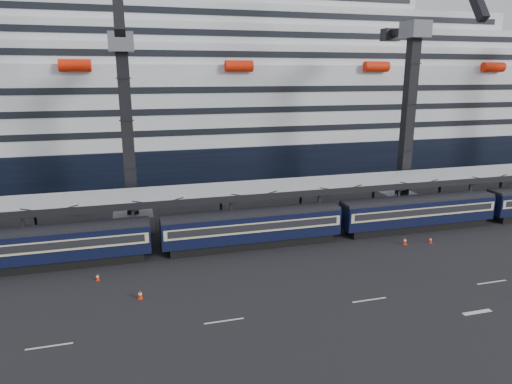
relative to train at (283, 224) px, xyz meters
The scene contains 11 objects.
ground 11.25m from the train, 65.06° to the right, with size 260.00×260.00×0.00m, color black.
lane_markings 20.02m from the train, 49.95° to the right, with size 111.00×4.27×0.02m.
train is the anchor object (origin of this frame).
canopy 6.85m from the train, 40.71° to the left, with size 130.00×6.25×5.53m.
cruise_ship 37.56m from the train, 84.34° to the left, with size 214.09×28.84×34.00m.
crane_dark_near 20.10m from the train, 150.76° to the left, with size 4.50×17.75×35.08m.
crane_dark_mid 23.83m from the train, 21.11° to the left, with size 4.50×18.24×39.64m.
traffic_cone_b 19.31m from the train, 167.29° to the right, with size 0.35×0.35×0.70m.
traffic_cone_c 17.64m from the train, 150.12° to the right, with size 0.41×0.41×0.81m.
traffic_cone_d 13.23m from the train, 17.21° to the right, with size 0.43×0.43×0.86m.
traffic_cone_e 16.15m from the train, 15.27° to the right, with size 0.37×0.37×0.73m.
Camera 1 is at (-19.90, -33.79, 17.80)m, focal length 32.00 mm.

